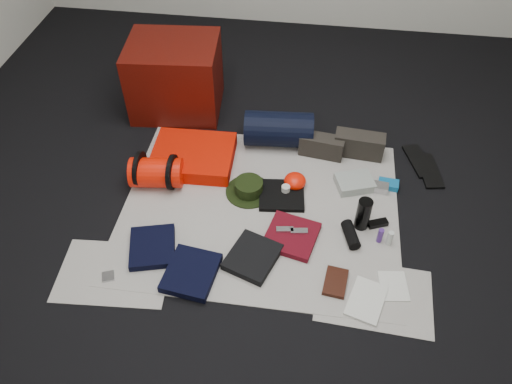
# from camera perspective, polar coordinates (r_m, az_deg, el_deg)

# --- Properties ---
(floor) EXTENTS (4.50, 4.50, 0.02)m
(floor) POSITION_cam_1_polar(r_m,az_deg,el_deg) (2.94, 0.47, -2.11)
(floor) COLOR black
(floor) RESTS_ON ground
(newspaper_mat) EXTENTS (1.60, 1.30, 0.01)m
(newspaper_mat) POSITION_cam_1_polar(r_m,az_deg,el_deg) (2.93, 0.47, -1.94)
(newspaper_mat) COLOR beige
(newspaper_mat) RESTS_ON floor
(newspaper_sheet_front_left) EXTENTS (0.61, 0.44, 0.00)m
(newspaper_sheet_front_left) POSITION_cam_1_polar(r_m,az_deg,el_deg) (2.76, -15.88, -8.85)
(newspaper_sheet_front_left) COLOR beige
(newspaper_sheet_front_left) RESTS_ON floor
(newspaper_sheet_front_right) EXTENTS (0.60, 0.43, 0.00)m
(newspaper_sheet_front_right) POSITION_cam_1_polar(r_m,az_deg,el_deg) (2.65, 13.33, -11.43)
(newspaper_sheet_front_right) COLOR beige
(newspaper_sheet_front_right) RESTS_ON floor
(red_cabinet) EXTENTS (0.64, 0.55, 0.50)m
(red_cabinet) POSITION_cam_1_polar(r_m,az_deg,el_deg) (3.57, -9.21, 12.86)
(red_cabinet) COLOR #4D0B05
(red_cabinet) RESTS_ON floor
(sleeping_pad) EXTENTS (0.52, 0.43, 0.09)m
(sleeping_pad) POSITION_cam_1_polar(r_m,az_deg,el_deg) (3.20, -7.20, 4.09)
(sleeping_pad) COLOR red
(sleeping_pad) RESTS_ON newspaper_mat
(stuff_sack) EXTENTS (0.33, 0.22, 0.18)m
(stuff_sack) POSITION_cam_1_polar(r_m,az_deg,el_deg) (3.06, -11.31, 2.19)
(stuff_sack) COLOR red
(stuff_sack) RESTS_ON newspaper_mat
(sack_strap_left) EXTENTS (0.02, 0.22, 0.22)m
(sack_strap_left) POSITION_cam_1_polar(r_m,az_deg,el_deg) (3.08, -13.13, 2.58)
(sack_strap_left) COLOR black
(sack_strap_left) RESTS_ON newspaper_mat
(sack_strap_right) EXTENTS (0.02, 0.22, 0.22)m
(sack_strap_right) POSITION_cam_1_polar(r_m,az_deg,el_deg) (3.03, -9.55, 2.25)
(sack_strap_right) COLOR black
(sack_strap_right) RESTS_ON newspaper_mat
(navy_duffel) EXTENTS (0.46, 0.26, 0.23)m
(navy_duffel) POSITION_cam_1_polar(r_m,az_deg,el_deg) (3.28, 2.61, 7.19)
(navy_duffel) COLOR black
(navy_duffel) RESTS_ON newspaper_mat
(boonie_brim) EXTENTS (0.30, 0.30, 0.01)m
(boonie_brim) POSITION_cam_1_polar(r_m,az_deg,el_deg) (3.02, -0.82, 0.07)
(boonie_brim) COLOR black
(boonie_brim) RESTS_ON newspaper_mat
(boonie_crown) EXTENTS (0.17, 0.17, 0.08)m
(boonie_crown) POSITION_cam_1_polar(r_m,az_deg,el_deg) (2.99, -0.82, 0.62)
(boonie_crown) COLOR black
(boonie_crown) RESTS_ON boonie_brim
(hiking_boot_left) EXTENTS (0.29, 0.14, 0.14)m
(hiking_boot_left) POSITION_cam_1_polar(r_m,az_deg,el_deg) (3.24, 7.52, 5.25)
(hiking_boot_left) COLOR #2C2822
(hiking_boot_left) RESTS_ON newspaper_mat
(hiking_boot_right) EXTENTS (0.32, 0.15, 0.16)m
(hiking_boot_right) POSITION_cam_1_polar(r_m,az_deg,el_deg) (3.28, 11.69, 5.32)
(hiking_boot_right) COLOR #2C2822
(hiking_boot_right) RESTS_ON newspaper_mat
(flip_flop_left) EXTENTS (0.16, 0.32, 0.02)m
(flip_flop_left) POSITION_cam_1_polar(r_m,az_deg,el_deg) (3.33, 19.16, 2.31)
(flip_flop_left) COLOR black
(flip_flop_left) RESTS_ON floor
(flip_flop_right) EXTENTS (0.20, 0.32, 0.02)m
(flip_flop_right) POSITION_cam_1_polar(r_m,az_deg,el_deg) (3.38, 18.08, 3.39)
(flip_flop_right) COLOR black
(flip_flop_right) RESTS_ON floor
(trousers_navy_a) EXTENTS (0.30, 0.33, 0.04)m
(trousers_navy_a) POSITION_cam_1_polar(r_m,az_deg,el_deg) (2.78, -11.74, -6.18)
(trousers_navy_a) COLOR black
(trousers_navy_a) RESTS_ON newspaper_mat
(trousers_navy_b) EXTENTS (0.29, 0.32, 0.05)m
(trousers_navy_b) POSITION_cam_1_polar(r_m,az_deg,el_deg) (2.64, -7.42, -9.13)
(trousers_navy_b) COLOR black
(trousers_navy_b) RESTS_ON newspaper_mat
(trousers_charcoal) EXTENTS (0.32, 0.34, 0.04)m
(trousers_charcoal) POSITION_cam_1_polar(r_m,az_deg,el_deg) (2.68, -0.39, -7.43)
(trousers_charcoal) COLOR black
(trousers_charcoal) RESTS_ON newspaper_mat
(black_tshirt) EXTENTS (0.29, 0.27, 0.03)m
(black_tshirt) POSITION_cam_1_polar(r_m,az_deg,el_deg) (2.98, 2.96, -0.38)
(black_tshirt) COLOR black
(black_tshirt) RESTS_ON newspaper_mat
(red_shirt) EXTENTS (0.33, 0.33, 0.04)m
(red_shirt) POSITION_cam_1_polar(r_m,az_deg,el_deg) (2.78, 4.07, -5.03)
(red_shirt) COLOR #580914
(red_shirt) RESTS_ON newspaper_mat
(orange_stuff_sack) EXTENTS (0.18, 0.18, 0.09)m
(orange_stuff_sack) POSITION_cam_1_polar(r_m,az_deg,el_deg) (3.03, 4.48, 1.26)
(orange_stuff_sack) COLOR red
(orange_stuff_sack) RESTS_ON newspaper_mat
(first_aid_pouch) EXTENTS (0.26, 0.23, 0.05)m
(first_aid_pouch) POSITION_cam_1_polar(r_m,az_deg,el_deg) (3.09, 11.20, 1.06)
(first_aid_pouch) COLOR gray
(first_aid_pouch) RESTS_ON newspaper_mat
(water_bottle) EXTENTS (0.09, 0.09, 0.20)m
(water_bottle) POSITION_cam_1_polar(r_m,az_deg,el_deg) (2.83, 12.16, -2.47)
(water_bottle) COLOR black
(water_bottle) RESTS_ON newspaper_mat
(speaker) EXTENTS (0.11, 0.18, 0.07)m
(speaker) POSITION_cam_1_polar(r_m,az_deg,el_deg) (2.81, 10.77, -4.82)
(speaker) COLOR black
(speaker) RESTS_ON newspaper_mat
(compact_camera) EXTENTS (0.12, 0.08, 0.05)m
(compact_camera) POSITION_cam_1_polar(r_m,az_deg,el_deg) (3.10, 13.84, 0.52)
(compact_camera) COLOR #B6B6BB
(compact_camera) RESTS_ON newspaper_mat
(cyan_case) EXTENTS (0.13, 0.09, 0.04)m
(cyan_case) POSITION_cam_1_polar(r_m,az_deg,el_deg) (3.14, 14.88, 0.85)
(cyan_case) COLOR #0F5F93
(cyan_case) RESTS_ON newspaper_mat
(toiletry_purple) EXTENTS (0.03, 0.03, 0.09)m
(toiletry_purple) POSITION_cam_1_polar(r_m,az_deg,el_deg) (2.82, 14.01, -4.85)
(toiletry_purple) COLOR #49267A
(toiletry_purple) RESTS_ON newspaper_mat
(toiletry_clear) EXTENTS (0.04, 0.04, 0.09)m
(toiletry_clear) POSITION_cam_1_polar(r_m,az_deg,el_deg) (2.82, 15.05, -5.11)
(toiletry_clear) COLOR silver
(toiletry_clear) RESTS_ON newspaper_mat
(paperback_book) EXTENTS (0.13, 0.19, 0.02)m
(paperback_book) POSITION_cam_1_polar(r_m,az_deg,el_deg) (2.63, 9.07, -10.13)
(paperback_book) COLOR black
(paperback_book) RESTS_ON newspaper_mat
(map_booklet) EXTENTS (0.23, 0.28, 0.01)m
(map_booklet) POSITION_cam_1_polar(r_m,az_deg,el_deg) (2.61, 12.50, -11.99)
(map_booklet) COLOR silver
(map_booklet) RESTS_ON newspaper_mat
(map_printout) EXTENTS (0.16, 0.20, 0.01)m
(map_printout) POSITION_cam_1_polar(r_m,az_deg,el_deg) (2.70, 15.45, -10.31)
(map_printout) COLOR silver
(map_printout) RESTS_ON newspaper_mat
(sunglasses) EXTENTS (0.12, 0.09, 0.03)m
(sunglasses) POSITION_cam_1_polar(r_m,az_deg,el_deg) (2.92, 13.74, -3.51)
(sunglasses) COLOR black
(sunglasses) RESTS_ON newspaper_mat
(key_cluster) EXTENTS (0.08, 0.08, 0.01)m
(key_cluster) POSITION_cam_1_polar(r_m,az_deg,el_deg) (2.74, -16.53, -9.22)
(key_cluster) COLOR #B6B6BB
(key_cluster) RESTS_ON newspaper_mat
(tape_roll) EXTENTS (0.05, 0.05, 0.04)m
(tape_roll) POSITION_cam_1_polar(r_m,az_deg,el_deg) (2.98, 3.42, 0.40)
(tape_roll) COLOR beige
(tape_roll) RESTS_ON black_tshirt
(energy_bar_a) EXTENTS (0.10, 0.05, 0.01)m
(energy_bar_a) POSITION_cam_1_polar(r_m,az_deg,el_deg) (2.77, 3.31, -4.30)
(energy_bar_a) COLOR #B6B6BB
(energy_bar_a) RESTS_ON red_shirt
(energy_bar_b) EXTENTS (0.10, 0.05, 0.01)m
(energy_bar_b) POSITION_cam_1_polar(r_m,az_deg,el_deg) (2.77, 4.96, -4.47)
(energy_bar_b) COLOR #B6B6BB
(energy_bar_b) RESTS_ON red_shirt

